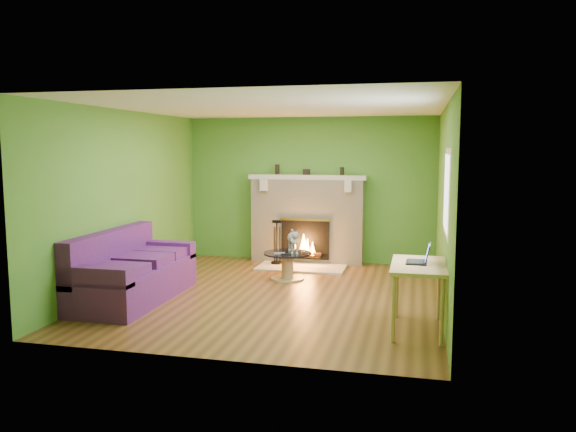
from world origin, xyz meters
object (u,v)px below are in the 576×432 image
cat (293,240)px  desk (418,272)px  sofa (130,273)px  coffee_table (287,264)px

cat → desk: bearing=-69.1°
desk → cat: 2.88m
sofa → cat: (1.89, 1.69, 0.25)m
sofa → desk: bearing=-6.8°
sofa → cat: size_ratio=3.51×
desk → sofa: bearing=173.2°
sofa → desk: size_ratio=2.02×
desk → cat: bearing=131.8°
coffee_table → desk: desk is taller
sofa → desk: sofa is taller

